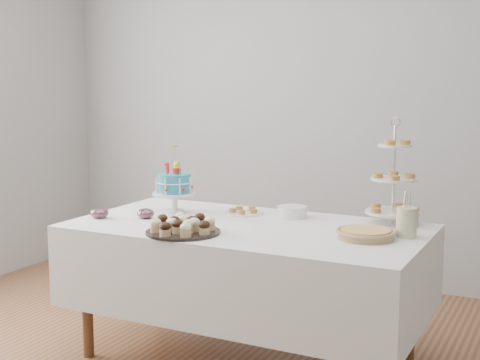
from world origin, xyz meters
The scene contains 11 objects.
walls centered at (0.00, 0.00, 1.35)m, with size 5.04×4.04×2.70m.
table centered at (0.00, 0.30, 0.54)m, with size 1.92×1.02×0.77m.
birthday_cake centered at (-0.55, 0.43, 0.88)m, with size 0.26×0.26×0.40m.
cupcake_tray centered at (-0.21, -0.03, 0.81)m, with size 0.39×0.39×0.09m.
pie centered at (0.67, 0.28, 0.80)m, with size 0.30×0.30×0.05m.
tiered_stand centered at (0.70, 0.70, 1.02)m, with size 0.30×0.30×0.59m.
plate_stack centered at (0.14, 0.61, 0.80)m, with size 0.17×0.17×0.07m.
pastry_plate centered at (-0.16, 0.57, 0.78)m, with size 0.23×0.23×0.03m.
jam_bowl_a centered at (-0.60, 0.20, 0.80)m, with size 0.10×0.10×0.06m.
jam_bowl_b centered at (-0.84, 0.09, 0.80)m, with size 0.11×0.11×0.06m.
utensil_pitcher centered at (0.84, 0.41, 0.85)m, with size 0.11×0.10×0.23m.
Camera 1 is at (1.58, -2.90, 1.54)m, focal length 50.00 mm.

